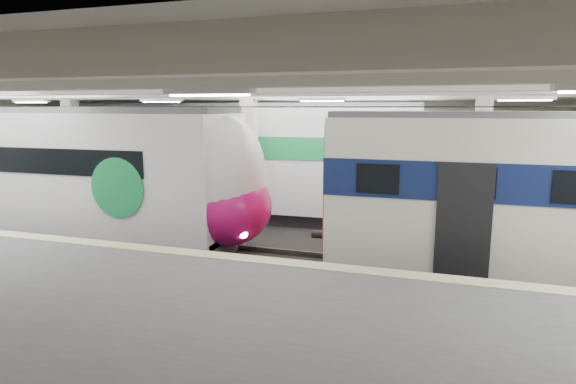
% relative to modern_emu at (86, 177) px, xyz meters
% --- Properties ---
extents(station_hall, '(36.00, 24.00, 5.75)m').
position_rel_modern_emu_xyz_m(station_hall, '(7.85, -1.74, 0.94)').
color(station_hall, black).
rests_on(station_hall, ground).
extents(modern_emu, '(14.69, 3.03, 4.70)m').
position_rel_modern_emu_xyz_m(modern_emu, '(0.00, 0.00, 0.00)').
color(modern_emu, white).
rests_on(modern_emu, ground).
extents(far_train, '(15.50, 3.53, 4.87)m').
position_rel_modern_emu_xyz_m(far_train, '(3.24, 5.50, 0.20)').
color(far_train, white).
rests_on(far_train, ground).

